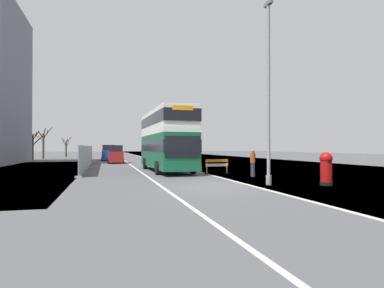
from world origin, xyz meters
The scene contains 12 objects.
ground centered at (0.53, 0.16, -0.05)m, with size 140.00×280.00×0.10m.
double_decker_bus centered at (-0.50, 10.90, 2.63)m, with size 3.06×11.22×4.94m.
lamppost_foreground centered at (2.91, -0.22, 4.57)m, with size 0.29×0.70×9.62m.
red_pillar_postbox centered at (5.68, -1.16, 0.94)m, with size 0.65×0.65×1.72m.
roadworks_barrier centered at (2.64, 7.18, 0.67)m, with size 1.83×0.65×1.07m.
construction_site_fence centered at (-7.01, 16.66, 1.03)m, with size 0.44×20.60×2.15m.
car_oncoming_near centered at (-4.12, 25.46, 1.03)m, with size 1.92×4.05×2.21m.
car_receding_mid centered at (-4.91, 33.47, 1.08)m, with size 2.04×4.15×2.31m.
bare_tree_far_verge_near centered at (-15.48, 43.85, 2.76)m, with size 3.18×2.73×5.43m.
bare_tree_far_verge_mid centered at (-15.82, 37.25, 2.37)m, with size 2.66×2.41×4.32m.
bare_tree_far_verge_far centered at (-13.09, 54.63, 2.00)m, with size 2.05×2.08×4.16m.
pedestrian_at_kerb centered at (4.19, 4.33, 0.92)m, with size 0.34×0.34×1.82m.
Camera 1 is at (-5.32, -15.55, 1.97)m, focal length 30.37 mm.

